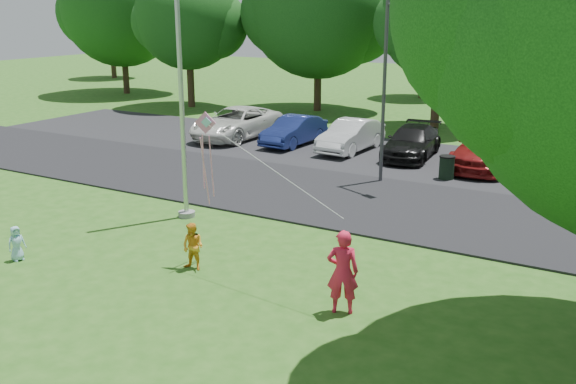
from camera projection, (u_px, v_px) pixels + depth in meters
The scene contains 12 objects.
ground at pixel (168, 308), 13.33m from camera, with size 120.00×120.00×0.00m, color #275817.
park_road at pixel (349, 199), 20.82m from camera, with size 60.00×6.00×0.06m, color black.
parking_strip at pixel (416, 160), 26.23m from camera, with size 42.00×7.00×0.06m, color black.
flagpole at pixel (180, 76), 18.02m from camera, with size 0.50×0.50×10.00m.
street_lamp at pixel (390, 76), 21.73m from camera, with size 1.66×0.87×6.28m.
trash_can at pixel (447, 168), 23.08m from camera, with size 0.57×0.57×0.91m.
tree_row at pixel (513, 14), 31.17m from camera, with size 64.35×11.94×10.88m.
parked_cars at pixel (397, 140), 26.53m from camera, with size 20.01×5.31×1.48m.
woman at pixel (343, 272), 12.92m from camera, with size 0.65×0.43×1.78m, color #E41E41.
child_yellow at pixel (193, 247), 15.16m from camera, with size 0.56×0.43×1.15m, color orange.
child_blue at pixel (16, 243), 15.74m from camera, with size 0.43×0.28×0.88m, color #97CEE8.
kite at pixel (208, 144), 14.93m from camera, with size 4.25×1.12×2.30m.
Camera 1 is at (8.22, -9.28, 6.01)m, focal length 40.00 mm.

